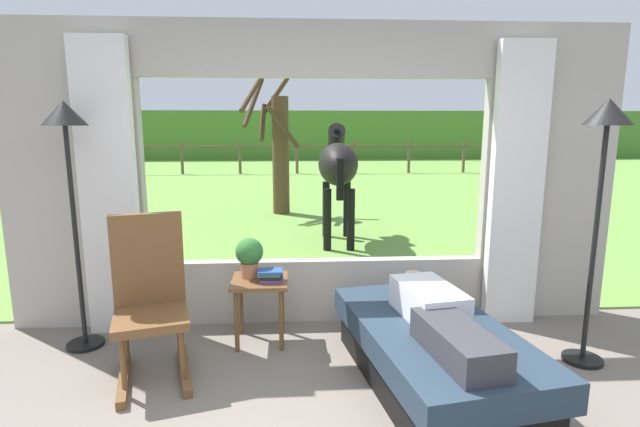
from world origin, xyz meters
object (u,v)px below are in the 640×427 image
(recliner_sofa, at_px, (433,354))
(floor_lamp_right, at_px, (604,153))
(floor_lamp_left, at_px, (68,151))
(pasture_tree, at_px, (278,147))
(book_stack, at_px, (271,275))
(potted_plant, at_px, (249,255))
(side_table, at_px, (260,291))
(horse, at_px, (338,165))
(reclining_person, at_px, (437,313))
(rocking_chair, at_px, (150,298))

(recliner_sofa, relative_size, floor_lamp_right, 0.96)
(floor_lamp_left, height_order, pasture_tree, pasture_tree)
(book_stack, xyz_separation_m, floor_lamp_right, (2.30, -0.42, 0.96))
(floor_lamp_left, bearing_deg, floor_lamp_right, -7.27)
(book_stack, relative_size, floor_lamp_right, 0.11)
(floor_lamp_right, bearing_deg, potted_plant, 167.63)
(side_table, xyz_separation_m, floor_lamp_right, (2.39, -0.48, 1.11))
(book_stack, bearing_deg, horse, 75.69)
(horse, bearing_deg, side_table, -103.02)
(reclining_person, height_order, side_table, reclining_person)
(floor_lamp_right, relative_size, horse, 1.04)
(recliner_sofa, relative_size, rocking_chair, 1.63)
(pasture_tree, bearing_deg, rocking_chair, -96.89)
(rocking_chair, bearing_deg, potted_plant, 22.60)
(side_table, relative_size, floor_lamp_left, 0.27)
(horse, bearing_deg, pasture_tree, 114.11)
(horse, xyz_separation_m, pasture_tree, (-0.92, 2.39, 0.14))
(book_stack, height_order, horse, horse)
(reclining_person, height_order, pasture_tree, pasture_tree)
(book_stack, bearing_deg, rocking_chair, -154.61)
(horse, bearing_deg, recliner_sofa, -83.29)
(reclining_person, relative_size, horse, 0.79)
(reclining_person, relative_size, rocking_chair, 1.28)
(recliner_sofa, distance_m, book_stack, 1.33)
(potted_plant, height_order, floor_lamp_left, floor_lamp_left)
(recliner_sofa, xyz_separation_m, rocking_chair, (-1.91, 0.28, 0.33))
(rocking_chair, distance_m, pasture_tree, 6.16)
(rocking_chair, xyz_separation_m, pasture_tree, (0.73, 6.07, 0.75))
(floor_lamp_left, distance_m, floor_lamp_right, 3.80)
(recliner_sofa, bearing_deg, floor_lamp_right, 1.84)
(book_stack, height_order, floor_lamp_right, floor_lamp_right)
(potted_plant, height_order, book_stack, potted_plant)
(reclining_person, height_order, potted_plant, potted_plant)
(rocking_chair, relative_size, potted_plant, 3.50)
(pasture_tree, bearing_deg, floor_lamp_left, -103.88)
(rocking_chair, xyz_separation_m, potted_plant, (0.64, 0.50, 0.16))
(reclining_person, height_order, rocking_chair, rocking_chair)
(floor_lamp_left, xyz_separation_m, floor_lamp_right, (3.77, -0.48, 0.00))
(reclining_person, bearing_deg, pasture_tree, 90.78)
(rocking_chair, height_order, side_table, rocking_chair)
(book_stack, bearing_deg, potted_plant, 145.33)
(recliner_sofa, xyz_separation_m, reclining_person, (-0.00, -0.05, 0.30))
(rocking_chair, xyz_separation_m, side_table, (0.72, 0.44, -0.12))
(book_stack, relative_size, horse, 0.11)
(horse, bearing_deg, book_stack, -101.29)
(reclining_person, bearing_deg, horse, 84.01)
(pasture_tree, bearing_deg, side_table, -90.11)
(floor_lamp_left, bearing_deg, side_table, 0.06)
(side_table, distance_m, horse, 3.45)
(potted_plant, bearing_deg, recliner_sofa, -31.85)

